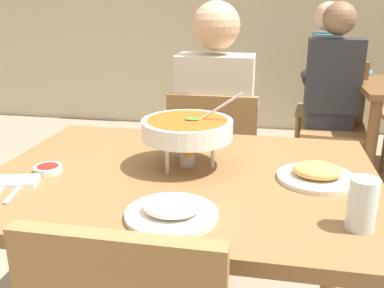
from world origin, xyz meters
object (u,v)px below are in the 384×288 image
dining_table_main (184,205)px  sauce_dish (48,169)px  rice_plate (171,210)px  chair_bg_left (336,103)px  patron_bg_left (328,74)px  appetizer_plate (317,174)px  drink_glass (362,207)px  chair_bg_middle (334,117)px  diner_main (216,120)px  patron_bg_middle (332,85)px  chair_diner_main (214,167)px  curry_bowl (186,129)px

dining_table_main → sauce_dish: sauce_dish is taller
rice_plate → chair_bg_left: 2.78m
patron_bg_left → appetizer_plate: bearing=-97.0°
patron_bg_left → chair_bg_left: bearing=2.0°
dining_table_main → drink_glass: 0.59m
drink_glass → chair_bg_middle: bearing=84.0°
appetizer_plate → drink_glass: bearing=-75.0°
diner_main → sauce_dish: size_ratio=14.56×
diner_main → dining_table_main: bearing=-90.0°
appetizer_plate → drink_glass: size_ratio=1.85×
rice_plate → chair_bg_left: size_ratio=0.27×
diner_main → drink_glass: size_ratio=10.08×
diner_main → appetizer_plate: size_ratio=5.46×
sauce_dish → patron_bg_left: patron_bg_left is taller
sauce_dish → patron_bg_middle: bearing=60.1°
appetizer_plate → chair_bg_middle: 1.92m
diner_main → rice_plate: (0.03, -1.07, 0.05)m
chair_diner_main → drink_glass: bearing=-63.9°
chair_diner_main → patron_bg_left: 1.78m
dining_table_main → chair_diner_main: (-0.00, 0.74, -0.15)m
curry_bowl → patron_bg_left: patron_bg_left is taller
sauce_dish → patron_bg_left: 2.68m
appetizer_plate → chair_bg_middle: size_ratio=0.27×
chair_bg_left → patron_bg_middle: bearing=-102.9°
chair_bg_left → patron_bg_middle: 0.57m
chair_bg_middle → patron_bg_middle: size_ratio=0.69×
chair_bg_left → chair_bg_middle: bearing=-98.9°
dining_table_main → patron_bg_middle: (0.68, 1.86, 0.08)m
patron_bg_left → patron_bg_middle: size_ratio=1.00×
appetizer_plate → sauce_dish: 0.86m
curry_bowl → chair_bg_left: bearing=70.9°
rice_plate → patron_bg_middle: bearing=73.3°
dining_table_main → diner_main: diner_main is taller
dining_table_main → sauce_dish: size_ratio=13.71×
curry_bowl → patron_bg_middle: (0.68, 1.79, -0.16)m
chair_bg_left → chair_bg_middle: same height
dining_table_main → chair_bg_middle: chair_bg_middle is taller
rice_plate → appetizer_plate: (0.39, 0.32, 0.00)m
chair_diner_main → chair_bg_left: (0.79, 1.62, 0.00)m
chair_diner_main → chair_bg_middle: 1.36m
curry_bowl → patron_bg_left: 2.40m
patron_bg_left → diner_main: bearing=-114.0°
chair_diner_main → rice_plate: bearing=-88.3°
chair_bg_left → patron_bg_left: (-0.09, -0.00, 0.24)m
curry_bowl → patron_bg_left: (0.71, 2.29, -0.16)m
chair_diner_main → sauce_dish: 0.96m
diner_main → sauce_dish: diner_main is taller
dining_table_main → chair_diner_main: bearing=90.0°
chair_bg_left → patron_bg_middle: (-0.12, -0.50, 0.24)m
diner_main → sauce_dish: bearing=-117.0°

